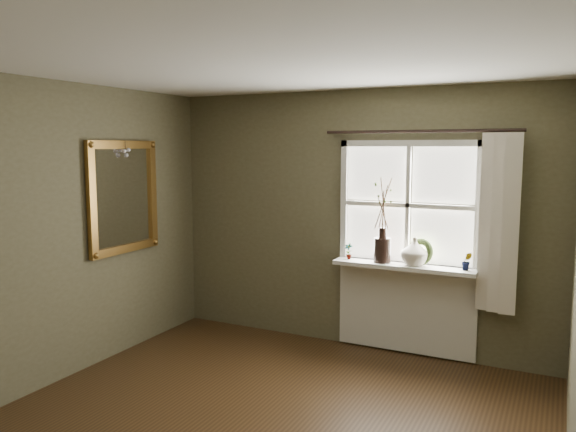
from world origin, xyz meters
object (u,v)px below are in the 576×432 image
(dark_jug, at_px, (382,250))
(gilt_mirror, at_px, (124,197))
(cream_vase, at_px, (415,251))
(wreath, at_px, (420,255))

(dark_jug, xyz_separation_m, gilt_mirror, (-2.30, -1.04, 0.51))
(dark_jug, relative_size, cream_vase, 0.90)
(cream_vase, distance_m, gilt_mirror, 2.86)
(cream_vase, distance_m, wreath, 0.07)
(dark_jug, distance_m, wreath, 0.36)
(dark_jug, height_order, cream_vase, cream_vase)
(dark_jug, distance_m, gilt_mirror, 2.57)
(cream_vase, xyz_separation_m, gilt_mirror, (-2.61, -1.04, 0.50))
(cream_vase, bearing_deg, dark_jug, 180.00)
(dark_jug, height_order, gilt_mirror, gilt_mirror)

